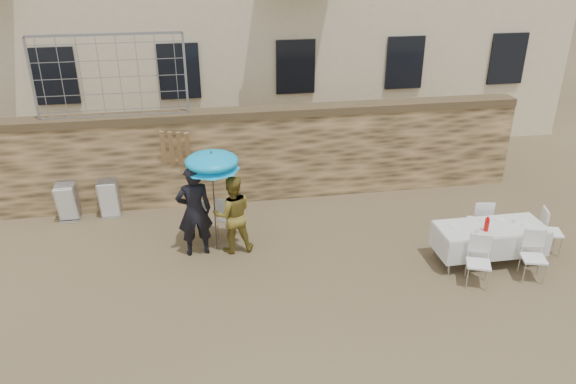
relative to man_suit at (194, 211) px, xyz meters
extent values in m
plane|color=brown|center=(1.41, -2.57, -0.96)|extent=(80.00, 80.00, 0.00)
cube|color=olive|center=(1.41, 2.43, 0.14)|extent=(13.00, 0.50, 2.20)
imported|color=black|center=(0.00, 0.00, 0.00)|extent=(0.76, 0.55, 1.92)
imported|color=#AA9234|center=(0.75, 0.00, -0.14)|extent=(0.83, 0.67, 1.64)
cylinder|color=#3F3F44|center=(0.40, 0.10, -0.07)|extent=(0.03, 0.03, 1.78)
cone|color=#09A2E0|center=(0.40, 0.10, 0.93)|extent=(1.09, 1.09, 0.22)
cube|color=silver|center=(5.66, -1.26, -0.21)|extent=(2.10, 0.85, 0.05)
cylinder|color=silver|center=(4.71, -1.61, -0.59)|extent=(0.04, 0.04, 0.74)
cylinder|color=silver|center=(6.61, -1.61, -0.59)|extent=(0.04, 0.04, 0.74)
cylinder|color=silver|center=(4.71, -0.92, -0.59)|extent=(0.04, 0.04, 0.74)
cylinder|color=silver|center=(6.61, -0.92, -0.59)|extent=(0.04, 0.04, 0.74)
cylinder|color=red|center=(5.46, -1.41, -0.05)|extent=(0.09, 0.09, 0.26)
camera|label=1|loc=(0.16, -10.00, 5.04)|focal=35.00mm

